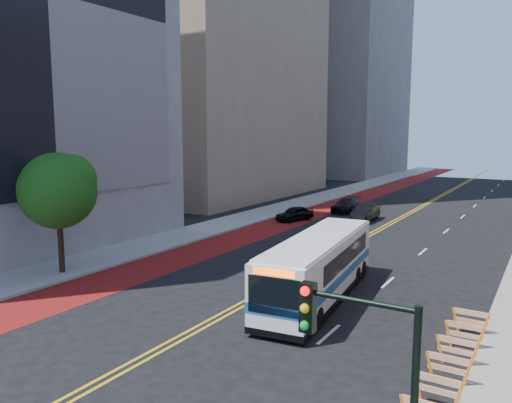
{
  "coord_description": "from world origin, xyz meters",
  "views": [
    {
      "loc": [
        12.08,
        -11.61,
        8.0
      ],
      "look_at": [
        0.21,
        8.0,
        4.75
      ],
      "focal_mm": 35.0,
      "sensor_mm": 36.0,
      "label": 1
    }
  ],
  "objects_px": {
    "traffic_signal": "(364,375)",
    "car_c": "(346,205)",
    "car_a": "(295,214)",
    "car_b": "(365,213)",
    "transit_bus": "(319,266)",
    "street_tree": "(59,188)"
  },
  "relations": [
    {
      "from": "traffic_signal",
      "to": "car_c",
      "type": "height_order",
      "value": "traffic_signal"
    },
    {
      "from": "car_a",
      "to": "car_b",
      "type": "distance_m",
      "value": 6.36
    },
    {
      "from": "traffic_signal",
      "to": "car_a",
      "type": "height_order",
      "value": "traffic_signal"
    },
    {
      "from": "traffic_signal",
      "to": "transit_bus",
      "type": "bearing_deg",
      "value": 116.87
    },
    {
      "from": "street_tree",
      "to": "car_c",
      "type": "height_order",
      "value": "street_tree"
    },
    {
      "from": "traffic_signal",
      "to": "car_b",
      "type": "distance_m",
      "value": 36.82
    },
    {
      "from": "traffic_signal",
      "to": "car_b",
      "type": "xyz_separation_m",
      "value": [
        -11.77,
        34.76,
        -2.98
      ]
    },
    {
      "from": "street_tree",
      "to": "car_c",
      "type": "relative_size",
      "value": 1.43
    },
    {
      "from": "car_a",
      "to": "car_b",
      "type": "xyz_separation_m",
      "value": [
        5.46,
        3.26,
        0.1
      ]
    },
    {
      "from": "car_a",
      "to": "car_c",
      "type": "bearing_deg",
      "value": 91.32
    },
    {
      "from": "car_b",
      "to": "car_c",
      "type": "height_order",
      "value": "car_b"
    },
    {
      "from": "car_a",
      "to": "car_c",
      "type": "xyz_separation_m",
      "value": [
        2.22,
        6.96,
        0.03
      ]
    },
    {
      "from": "traffic_signal",
      "to": "street_tree",
      "type": "bearing_deg",
      "value": 155.18
    },
    {
      "from": "car_c",
      "to": "traffic_signal",
      "type": "bearing_deg",
      "value": -70.26
    },
    {
      "from": "traffic_signal",
      "to": "car_b",
      "type": "relative_size",
      "value": 1.13
    },
    {
      "from": "street_tree",
      "to": "car_b",
      "type": "distance_m",
      "value": 27.05
    },
    {
      "from": "car_b",
      "to": "car_a",
      "type": "bearing_deg",
      "value": -152.08
    },
    {
      "from": "car_c",
      "to": "car_b",
      "type": "bearing_deg",
      "value": -50.28
    },
    {
      "from": "street_tree",
      "to": "car_a",
      "type": "xyz_separation_m",
      "value": [
        3.42,
        21.95,
        -4.27
      ]
    },
    {
      "from": "car_b",
      "to": "street_tree",
      "type": "bearing_deg",
      "value": -112.34
    },
    {
      "from": "transit_bus",
      "to": "traffic_signal",
      "type": "bearing_deg",
      "value": -69.63
    },
    {
      "from": "street_tree",
      "to": "car_a",
      "type": "relative_size",
      "value": 1.77
    }
  ]
}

